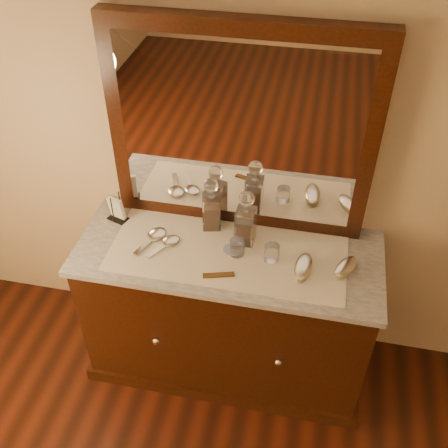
{
  "coord_description": "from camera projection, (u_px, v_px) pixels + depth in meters",
  "views": [
    {
      "loc": [
        0.34,
        0.21,
        2.54
      ],
      "look_at": [
        0.0,
        1.85,
        1.1
      ],
      "focal_mm": 41.84,
      "sensor_mm": 36.0,
      "label": 1
    }
  ],
  "objects": [
    {
      "name": "dresser_cabinet",
      "position": [
        228.0,
        312.0,
        2.74
      ],
      "size": [
        1.4,
        0.55,
        0.82
      ],
      "primitive_type": "cube",
      "color": "black",
      "rests_on": "floor"
    },
    {
      "name": "dresser_plinth",
      "position": [
        228.0,
        354.0,
        2.98
      ],
      "size": [
        1.46,
        0.59,
        0.08
      ],
      "primitive_type": "cube",
      "color": "black",
      "rests_on": "floor"
    },
    {
      "name": "knob_left",
      "position": [
        156.0,
        341.0,
        2.54
      ],
      "size": [
        0.04,
        0.04,
        0.04
      ],
      "primitive_type": "sphere",
      "color": "silver",
      "rests_on": "dresser_cabinet"
    },
    {
      "name": "knob_right",
      "position": [
        278.0,
        362.0,
        2.45
      ],
      "size": [
        0.04,
        0.04,
        0.04
      ],
      "primitive_type": "sphere",
      "color": "silver",
      "rests_on": "dresser_cabinet"
    },
    {
      "name": "marble_top",
      "position": [
        228.0,
        253.0,
        2.46
      ],
      "size": [
        1.44,
        0.59,
        0.03
      ],
      "primitive_type": "cube",
      "color": "silver",
      "rests_on": "dresser_cabinet"
    },
    {
      "name": "mirror_frame",
      "position": [
        240.0,
        131.0,
        2.3
      ],
      "size": [
        1.2,
        0.08,
        1.0
      ],
      "primitive_type": "cube",
      "color": "black",
      "rests_on": "marble_top"
    },
    {
      "name": "mirror_glass",
      "position": [
        238.0,
        135.0,
        2.28
      ],
      "size": [
        1.06,
        0.01,
        0.86
      ],
      "primitive_type": "cube",
      "color": "white",
      "rests_on": "marble_top"
    },
    {
      "name": "lace_runner",
      "position": [
        227.0,
        253.0,
        2.43
      ],
      "size": [
        1.1,
        0.45,
        0.0
      ],
      "primitive_type": "cube",
      "color": "white",
      "rests_on": "marble_top"
    },
    {
      "name": "pin_dish",
      "position": [
        231.0,
        249.0,
        2.44
      ],
      "size": [
        0.09,
        0.09,
        0.01
      ],
      "primitive_type": "cylinder",
      "rotation": [
        0.0,
        0.0,
        0.23
      ],
      "color": "white",
      "rests_on": "lace_runner"
    },
    {
      "name": "comb",
      "position": [
        219.0,
        275.0,
        2.32
      ],
      "size": [
        0.14,
        0.07,
        0.01
      ],
      "primitive_type": "cube",
      "rotation": [
        0.0,
        0.0,
        0.28
      ],
      "color": "brown",
      "rests_on": "lace_runner"
    },
    {
      "name": "napkin_rack",
      "position": [
        117.0,
        210.0,
        2.58
      ],
      "size": [
        0.12,
        0.09,
        0.15
      ],
      "color": "black",
      "rests_on": "marble_top"
    },
    {
      "name": "decanter_left",
      "position": [
        211.0,
        209.0,
        2.51
      ],
      "size": [
        0.1,
        0.1,
        0.28
      ],
      "color": "brown",
      "rests_on": "lace_runner"
    },
    {
      "name": "decanter_right",
      "position": [
        246.0,
        223.0,
        2.42
      ],
      "size": [
        0.09,
        0.09,
        0.29
      ],
      "color": "brown",
      "rests_on": "lace_runner"
    },
    {
      "name": "brush_near",
      "position": [
        303.0,
        268.0,
        2.32
      ],
      "size": [
        0.09,
        0.18,
        0.05
      ],
      "color": "#928259",
      "rests_on": "lace_runner"
    },
    {
      "name": "brush_far",
      "position": [
        345.0,
        268.0,
        2.33
      ],
      "size": [
        0.13,
        0.17,
        0.04
      ],
      "color": "#928259",
      "rests_on": "lace_runner"
    },
    {
      "name": "hand_mirror_outer",
      "position": [
        154.0,
        236.0,
        2.51
      ],
      "size": [
        0.13,
        0.23,
        0.02
      ],
      "color": "silver",
      "rests_on": "lace_runner"
    },
    {
      "name": "hand_mirror_inner",
      "position": [
        168.0,
        243.0,
        2.47
      ],
      "size": [
        0.14,
        0.19,
        0.02
      ],
      "color": "silver",
      "rests_on": "lace_runner"
    },
    {
      "name": "tumblers",
      "position": [
        254.0,
        250.0,
        2.39
      ],
      "size": [
        0.23,
        0.08,
        0.08
      ],
      "color": "white",
      "rests_on": "lace_runner"
    }
  ]
}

